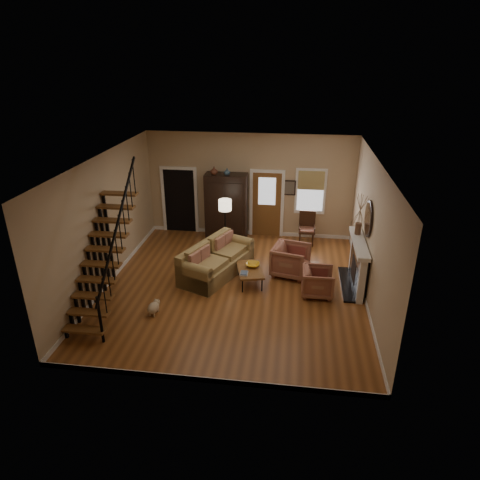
# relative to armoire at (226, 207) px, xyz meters

# --- Properties ---
(room) EXTENTS (7.00, 7.33, 3.30)m
(room) POSITION_rel_armoire_xyz_m (0.29, -1.39, 0.46)
(room) COLOR brown
(room) RESTS_ON ground
(staircase) EXTENTS (0.94, 2.80, 3.20)m
(staircase) POSITION_rel_armoire_xyz_m (-2.08, -4.45, 0.55)
(staircase) COLOR brown
(staircase) RESTS_ON ground
(fireplace) EXTENTS (0.33, 1.95, 2.30)m
(fireplace) POSITION_rel_armoire_xyz_m (3.83, -2.65, -0.31)
(fireplace) COLOR black
(fireplace) RESTS_ON ground
(armoire) EXTENTS (1.30, 0.60, 2.10)m
(armoire) POSITION_rel_armoire_xyz_m (0.00, 0.00, 0.00)
(armoire) COLOR black
(armoire) RESTS_ON ground
(vase_a) EXTENTS (0.24, 0.24, 0.25)m
(vase_a) POSITION_rel_armoire_xyz_m (-0.35, -0.10, 1.17)
(vase_a) COLOR #4C2619
(vase_a) RESTS_ON armoire
(vase_b) EXTENTS (0.20, 0.20, 0.21)m
(vase_b) POSITION_rel_armoire_xyz_m (0.05, -0.10, 1.16)
(vase_b) COLOR #334C60
(vase_b) RESTS_ON armoire
(sofa) EXTENTS (1.83, 2.53, 0.87)m
(sofa) POSITION_rel_armoire_xyz_m (0.14, -2.51, -0.62)
(sofa) COLOR olive
(sofa) RESTS_ON ground
(coffee_table) EXTENTS (0.85, 1.17, 0.41)m
(coffee_table) POSITION_rel_armoire_xyz_m (1.08, -2.87, -0.85)
(coffee_table) COLOR brown
(coffee_table) RESTS_ON ground
(bowl) EXTENTS (0.36, 0.36, 0.09)m
(bowl) POSITION_rel_armoire_xyz_m (1.13, -2.72, -0.60)
(bowl) COLOR gold
(bowl) RESTS_ON coffee_table
(books) EXTENTS (0.19, 0.26, 0.05)m
(books) POSITION_rel_armoire_xyz_m (0.96, -3.17, -0.62)
(books) COLOR beige
(books) RESTS_ON coffee_table
(armchair_left) EXTENTS (0.78, 0.76, 0.70)m
(armchair_left) POSITION_rel_armoire_xyz_m (2.80, -3.24, -0.70)
(armchair_left) COLOR brown
(armchair_left) RESTS_ON ground
(armchair_right) EXTENTS (1.12, 1.10, 0.85)m
(armchair_right) POSITION_rel_armoire_xyz_m (2.11, -2.28, -0.63)
(armchair_right) COLOR brown
(armchair_right) RESTS_ON ground
(floor_lamp) EXTENTS (0.42, 0.42, 1.65)m
(floor_lamp) POSITION_rel_armoire_xyz_m (0.14, -1.10, -0.23)
(floor_lamp) COLOR black
(floor_lamp) RESTS_ON ground
(side_chair) EXTENTS (0.54, 0.54, 1.02)m
(side_chair) POSITION_rel_armoire_xyz_m (2.55, -0.20, -0.54)
(side_chair) COLOR #381F11
(side_chair) RESTS_ON ground
(dog) EXTENTS (0.29, 0.44, 0.30)m
(dog) POSITION_rel_armoire_xyz_m (-0.95, -4.62, -0.90)
(dog) COLOR #C9B089
(dog) RESTS_ON ground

